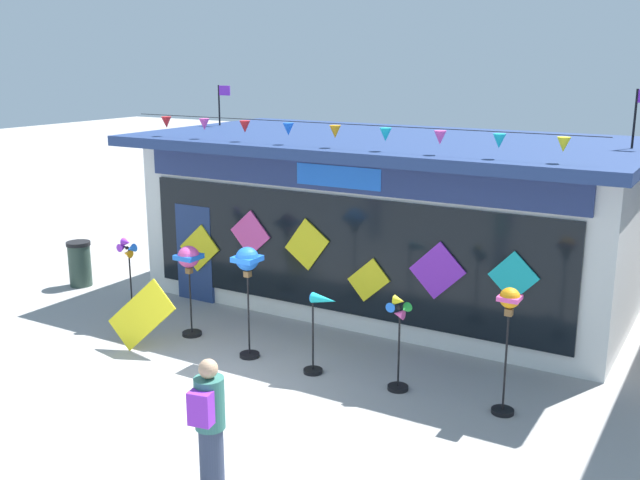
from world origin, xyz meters
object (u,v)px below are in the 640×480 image
at_px(wind_spinner_left, 189,265).
at_px(wind_spinner_right, 399,332).
at_px(wind_spinner_far_right, 508,320).
at_px(wind_spinner_far_left, 129,268).
at_px(person_mid_plaza, 210,426).
at_px(display_kite_on_ground, 142,315).
at_px(wind_spinner_center_right, 320,323).
at_px(kite_shop_building, 392,217).
at_px(wind_spinner_center_left, 247,268).
at_px(trash_bin, 80,263).

height_order(wind_spinner_left, wind_spinner_right, wind_spinner_left).
bearing_deg(wind_spinner_far_right, wind_spinner_far_left, -179.96).
height_order(wind_spinner_left, wind_spinner_far_right, wind_spinner_far_right).
height_order(person_mid_plaza, display_kite_on_ground, person_mid_plaza).
bearing_deg(person_mid_plaza, display_kite_on_ground, -47.93).
bearing_deg(person_mid_plaza, wind_spinner_far_right, -132.23).
bearing_deg(wind_spinner_center_right, kite_shop_building, 100.01).
distance_m(kite_shop_building, wind_spinner_right, 4.59).
xyz_separation_m(wind_spinner_far_left, wind_spinner_far_right, (7.14, 0.01, 0.31)).
xyz_separation_m(wind_spinner_center_left, trash_bin, (-5.57, 1.36, -1.05)).
xyz_separation_m(kite_shop_building, display_kite_on_ground, (-2.39, -4.82, -1.08)).
bearing_deg(wind_spinner_left, kite_shop_building, 61.11).
height_order(wind_spinner_center_right, trash_bin, wind_spinner_center_right).
bearing_deg(display_kite_on_ground, wind_spinner_right, 9.96).
height_order(wind_spinner_far_left, wind_spinner_center_left, wind_spinner_center_left).
xyz_separation_m(kite_shop_building, wind_spinner_far_right, (3.63, -3.96, -0.32)).
distance_m(wind_spinner_center_left, wind_spinner_far_right, 4.28).
bearing_deg(wind_spinner_left, trash_bin, 165.11).
bearing_deg(display_kite_on_ground, wind_spinner_far_left, 142.45).
bearing_deg(wind_spinner_center_right, display_kite_on_ground, -167.85).
relative_size(wind_spinner_far_left, trash_bin, 1.67).
bearing_deg(wind_spinner_center_right, wind_spinner_right, 4.57).
bearing_deg(trash_bin, wind_spinner_left, -14.89).
bearing_deg(wind_spinner_center_left, trash_bin, 166.28).
xyz_separation_m(wind_spinner_far_right, person_mid_plaza, (-2.24, -3.70, -0.51)).
relative_size(wind_spinner_center_right, wind_spinner_far_right, 0.73).
xyz_separation_m(person_mid_plaza, trash_bin, (-7.60, 4.89, -0.38)).
height_order(wind_spinner_center_left, wind_spinner_center_right, wind_spinner_center_left).
bearing_deg(wind_spinner_far_left, wind_spinner_center_right, -2.46).
distance_m(kite_shop_building, wind_spinner_center_left, 4.19).
relative_size(wind_spinner_far_left, display_kite_on_ground, 1.41).
bearing_deg(display_kite_on_ground, wind_spinner_far_right, 8.13).
distance_m(wind_spinner_far_left, wind_spinner_center_right, 4.25).
distance_m(wind_spinner_far_left, wind_spinner_far_right, 7.14).
height_order(wind_spinner_center_left, wind_spinner_right, wind_spinner_center_left).
relative_size(wind_spinner_left, wind_spinner_center_right, 1.24).
height_order(wind_spinner_far_left, wind_spinner_center_right, wind_spinner_far_left).
bearing_deg(kite_shop_building, wind_spinner_center_left, -98.87).
xyz_separation_m(wind_spinner_left, wind_spinner_center_right, (2.86, -0.29, -0.47)).
distance_m(wind_spinner_center_right, person_mid_plaza, 3.57).
bearing_deg(wind_spinner_left, wind_spinner_right, -2.51).
height_order(kite_shop_building, wind_spinner_center_left, kite_shop_building).
distance_m(wind_spinner_far_left, wind_spinner_left, 1.40).
distance_m(wind_spinner_left, trash_bin, 4.30).
distance_m(wind_spinner_far_left, wind_spinner_center_left, 2.91).
height_order(wind_spinner_center_left, wind_spinner_far_right, wind_spinner_center_left).
bearing_deg(wind_spinner_center_left, person_mid_plaza, -60.03).
distance_m(kite_shop_building, person_mid_plaza, 7.83).
bearing_deg(wind_spinner_center_right, wind_spinner_far_left, 177.54).
distance_m(wind_spinner_right, trash_bin, 8.36).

